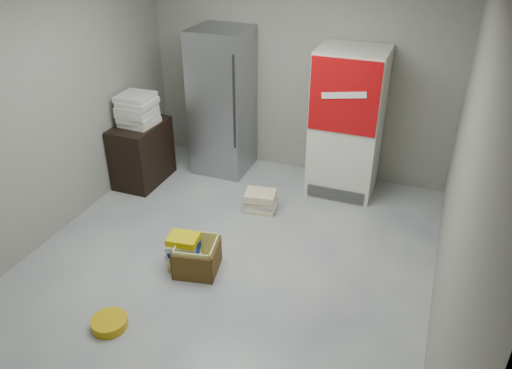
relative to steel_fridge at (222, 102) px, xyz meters
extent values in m
plane|color=#B4B4B0|center=(0.90, -2.13, -0.95)|extent=(5.00, 5.00, 0.00)
cube|color=gray|center=(0.90, 0.37, 0.45)|extent=(4.00, 0.04, 2.80)
cube|color=gray|center=(-1.10, -2.13, 0.45)|extent=(0.04, 5.00, 2.80)
cube|color=gray|center=(2.90, -2.13, 0.45)|extent=(0.04, 5.00, 2.80)
cube|color=#96999E|center=(0.00, 0.00, 0.00)|extent=(0.70, 0.70, 1.90)
cylinder|color=#333333|center=(0.32, -0.36, 0.15)|extent=(0.02, 0.02, 1.19)
cube|color=silver|center=(1.65, 0.00, -0.05)|extent=(0.80, 0.70, 1.80)
cube|color=#B1080B|center=(1.65, -0.36, 0.40)|extent=(0.78, 0.02, 0.85)
cube|color=white|center=(1.65, -0.37, 0.43)|extent=(0.50, 0.01, 0.14)
cube|color=#3F3F3F|center=(1.65, -0.36, -0.85)|extent=(0.70, 0.02, 0.15)
cube|color=black|center=(-0.83, -0.73, -0.55)|extent=(0.50, 0.80, 0.80)
cube|color=silver|center=(-0.82, -0.72, -0.12)|extent=(0.42, 0.42, 0.06)
cube|color=silver|center=(-0.82, -0.73, -0.05)|extent=(0.41, 0.41, 0.06)
cube|color=silver|center=(-0.82, -0.74, 0.01)|extent=(0.40, 0.40, 0.06)
cube|color=silver|center=(-0.82, -0.74, 0.08)|extent=(0.40, 0.40, 0.06)
cube|color=silver|center=(-0.81, -0.73, 0.14)|extent=(0.40, 0.40, 0.06)
cube|color=silver|center=(-0.83, -0.72, 0.21)|extent=(0.41, 0.41, 0.06)
cube|color=tan|center=(0.52, -2.15, -0.92)|extent=(0.36, 0.32, 0.06)
cube|color=beige|center=(0.53, -2.16, -0.86)|extent=(0.33, 0.28, 0.06)
cube|color=silver|center=(0.51, -2.15, -0.80)|extent=(0.32, 0.27, 0.06)
cube|color=navy|center=(0.53, -2.15, -0.74)|extent=(0.36, 0.32, 0.05)
cube|color=silver|center=(0.50, -2.15, -0.68)|extent=(0.36, 0.32, 0.06)
cube|color=#CCB408|center=(0.52, -2.14, -0.61)|extent=(0.32, 0.27, 0.07)
cube|color=beige|center=(0.86, -0.87, -0.92)|extent=(0.39, 0.33, 0.05)
cube|color=silver|center=(0.87, -0.86, -0.87)|extent=(0.41, 0.35, 0.06)
cube|color=beige|center=(0.86, -0.87, -0.81)|extent=(0.39, 0.32, 0.05)
cube|color=beige|center=(0.86, -0.88, -0.75)|extent=(0.40, 0.33, 0.09)
cube|color=yellow|center=(0.66, -2.14, -0.94)|extent=(0.46, 0.46, 0.01)
cube|color=brown|center=(0.63, -1.95, -0.80)|extent=(0.41, 0.09, 0.29)
cube|color=brown|center=(0.70, -2.34, -0.80)|extent=(0.41, 0.09, 0.29)
cube|color=brown|center=(0.47, -2.18, -0.80)|extent=(0.09, 0.41, 0.29)
cube|color=brown|center=(0.86, -2.10, -0.80)|extent=(0.09, 0.41, 0.29)
cube|color=yellow|center=(0.63, -1.97, -0.78)|extent=(0.37, 0.09, 0.33)
cube|color=yellow|center=(0.70, -2.32, -0.78)|extent=(0.37, 0.09, 0.33)
cube|color=yellow|center=(0.49, -2.18, -0.78)|extent=(0.09, 0.37, 0.33)
cube|color=yellow|center=(0.84, -2.11, -0.78)|extent=(0.09, 0.37, 0.33)
cylinder|color=#C89A0C|center=(0.30, -3.12, -0.91)|extent=(0.33, 0.33, 0.08)
camera|label=1|loc=(2.63, -5.62, 2.28)|focal=35.00mm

